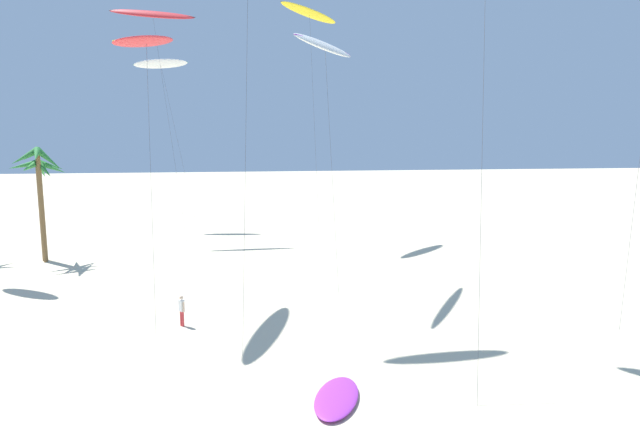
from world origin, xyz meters
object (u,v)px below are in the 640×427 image
Objects in this scene: flying_kite_2 at (161,64)px; grounded_kite_0 at (337,398)px; flying_kite_3 at (153,14)px; flying_kite_10 at (325,46)px; flying_kite_9 at (146,41)px; flying_kite_5 at (310,13)px; palm_tree_2 at (40,178)px; palm_tree_0 at (38,168)px; person_near_left at (182,309)px.

flying_kite_2 reaches higher than grounded_kite_0.
flying_kite_3 is (0.36, -6.35, 3.84)m from flying_kite_2.
flying_kite_2 is 29.98m from flying_kite_10.
flying_kite_10 is 4.23× the size of grounded_kite_0.
flying_kite_9 reaches higher than grounded_kite_0.
flying_kite_9 is at bearing -83.28° from flying_kite_2.
palm_tree_2 is at bearing -162.67° from flying_kite_5.
palm_tree_0 is 2.39× the size of grounded_kite_0.
flying_kite_9 is at bearing -82.33° from flying_kite_3.
palm_tree_2 is (-0.20, 0.63, -0.85)m from palm_tree_0.
flying_kite_3 is 34.63m from person_near_left.
flying_kite_2 is (7.27, 17.01, 10.33)m from palm_tree_0.
person_near_left is (-6.81, 9.18, 0.79)m from grounded_kite_0.
flying_kite_10 is (10.76, 2.93, 0.45)m from flying_kite_9.
flying_kite_5 is 33.49m from person_near_left.
palm_tree_2 is 0.37× the size of flying_kite_3.
flying_kite_10 reaches higher than palm_tree_0.
flying_kite_10 is at bearing 15.23° from flying_kite_9.
palm_tree_2 is at bearing 155.35° from flying_kite_10.
flying_kite_10 is 9.75× the size of person_near_left.
grounded_kite_0 is at bearing -74.12° from flying_kite_2.
flying_kite_9 is at bearing -48.80° from palm_tree_0.
grounded_kite_0 is at bearing -97.17° from flying_kite_10.
flying_kite_10 is at bearing -55.27° from flying_kite_3.
flying_kite_9 is 4.26× the size of grounded_kite_0.
flying_kite_2 is (7.46, 16.38, 11.18)m from palm_tree_2.
flying_kite_2 reaches higher than palm_tree_2.
flying_kite_2 is 11.07× the size of person_near_left.
person_near_left is (4.98, -27.16, -20.90)m from flying_kite_3.
flying_kite_10 is at bearing -93.80° from flying_kite_5.
grounded_kite_0 is (8.70, -13.44, -15.32)m from flying_kite_9.
flying_kite_10 is 18.84m from person_near_left.
flying_kite_5 reaches higher than grounded_kite_0.
flying_kite_5 is 39.94m from grounded_kite_0.
flying_kite_2 is 0.83× the size of flying_kite_5.
grounded_kite_0 is at bearing -52.91° from palm_tree_0.
flying_kite_9 is at bearing -164.77° from flying_kite_10.
grounded_kite_0 is (-3.19, -33.43, -21.62)m from flying_kite_5.
palm_tree_2 is at bearing -127.96° from flying_kite_3.
flying_kite_3 is at bearing 52.04° from palm_tree_2.
flying_kite_5 is at bearing 17.33° from palm_tree_2.
person_near_left is at bearing -66.01° from flying_kite_9.
flying_kite_3 reaches higher than flying_kite_2.
person_near_left reaches higher than grounded_kite_0.
grounded_kite_0 is at bearing -53.31° from palm_tree_2.
person_near_left is at bearing -140.97° from flying_kite_10.
palm_tree_0 is 0.57× the size of flying_kite_10.
flying_kite_9 reaches higher than person_near_left.
grounded_kite_0 is (19.61, -26.31, -6.67)m from palm_tree_2.
flying_kite_3 is at bearing 54.41° from palm_tree_0.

